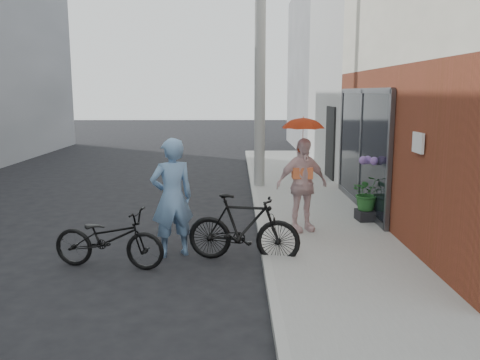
{
  "coord_description": "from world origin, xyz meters",
  "views": [
    {
      "loc": [
        0.49,
        -7.2,
        2.55
      ],
      "look_at": [
        0.55,
        1.17,
        1.1
      ],
      "focal_mm": 38.0,
      "sensor_mm": 36.0,
      "label": 1
    }
  ],
  "objects_px": {
    "bike_right": "(244,228)",
    "planter": "(367,215)",
    "bike_left": "(109,239)",
    "kimono_woman": "(302,185)",
    "utility_pole": "(260,54)",
    "officer": "(172,198)"
  },
  "relations": [
    {
      "from": "bike_right",
      "to": "planter",
      "type": "xyz_separation_m",
      "value": [
        2.4,
        2.02,
        -0.3
      ]
    },
    {
      "from": "bike_left",
      "to": "kimono_woman",
      "type": "xyz_separation_m",
      "value": [
        3.02,
        1.58,
        0.5
      ]
    },
    {
      "from": "utility_pole",
      "to": "kimono_woman",
      "type": "xyz_separation_m",
      "value": [
        0.54,
        -4.44,
        -2.56
      ]
    },
    {
      "from": "bike_left",
      "to": "planter",
      "type": "xyz_separation_m",
      "value": [
        4.38,
        2.29,
        -0.22
      ]
    },
    {
      "from": "bike_left",
      "to": "planter",
      "type": "height_order",
      "value": "bike_left"
    },
    {
      "from": "planter",
      "to": "officer",
      "type": "bearing_deg",
      "value": -153.63
    },
    {
      "from": "utility_pole",
      "to": "bike_left",
      "type": "bearing_deg",
      "value": -112.35
    },
    {
      "from": "bike_left",
      "to": "officer",
      "type": "bearing_deg",
      "value": -47.5
    },
    {
      "from": "officer",
      "to": "bike_left",
      "type": "relative_size",
      "value": 1.11
    },
    {
      "from": "utility_pole",
      "to": "bike_right",
      "type": "bearing_deg",
      "value": -94.97
    },
    {
      "from": "bike_left",
      "to": "kimono_woman",
      "type": "relative_size",
      "value": 1.02
    },
    {
      "from": "utility_pole",
      "to": "bike_right",
      "type": "xyz_separation_m",
      "value": [
        -0.5,
        -5.75,
        -2.98
      ]
    },
    {
      "from": "bike_right",
      "to": "kimono_woman",
      "type": "bearing_deg",
      "value": -26.93
    },
    {
      "from": "officer",
      "to": "planter",
      "type": "height_order",
      "value": "officer"
    },
    {
      "from": "utility_pole",
      "to": "kimono_woman",
      "type": "relative_size",
      "value": 4.25
    },
    {
      "from": "bike_left",
      "to": "kimono_woman",
      "type": "height_order",
      "value": "kimono_woman"
    },
    {
      "from": "officer",
      "to": "bike_left",
      "type": "distance_m",
      "value": 1.14
    },
    {
      "from": "planter",
      "to": "kimono_woman",
      "type": "bearing_deg",
      "value": -152.26
    },
    {
      "from": "bike_left",
      "to": "bike_right",
      "type": "relative_size",
      "value": 0.97
    },
    {
      "from": "officer",
      "to": "bike_right",
      "type": "distance_m",
      "value": 1.22
    },
    {
      "from": "bike_right",
      "to": "bike_left",
      "type": "bearing_deg",
      "value": 109.55
    },
    {
      "from": "utility_pole",
      "to": "kimono_woman",
      "type": "height_order",
      "value": "utility_pole"
    }
  ]
}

